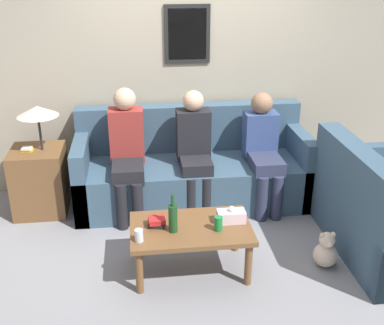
% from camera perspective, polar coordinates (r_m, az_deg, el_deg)
% --- Properties ---
extents(ground_plane, '(16.00, 16.00, 0.00)m').
position_cam_1_polar(ground_plane, '(4.83, 0.83, -7.22)').
color(ground_plane, gray).
extents(wall_back, '(9.00, 0.08, 2.60)m').
position_cam_1_polar(wall_back, '(5.29, -0.61, 10.76)').
color(wall_back, '#9E937F').
rests_on(wall_back, ground_plane).
extents(couch_main, '(2.42, 0.90, 0.98)m').
position_cam_1_polar(couch_main, '(5.15, 0.03, -0.95)').
color(couch_main, '#385166').
rests_on(couch_main, ground_plane).
extents(couch_side, '(0.90, 1.45, 0.98)m').
position_cam_1_polar(couch_side, '(4.59, 21.79, -5.91)').
color(couch_side, '#385166').
rests_on(couch_side, ground_plane).
extents(coffee_table, '(0.99, 0.61, 0.42)m').
position_cam_1_polar(coffee_table, '(3.99, -0.15, -8.32)').
color(coffee_table, brown).
rests_on(coffee_table, ground_plane).
extents(side_table_with_lamp, '(0.52, 0.52, 1.13)m').
position_cam_1_polar(side_table_with_lamp, '(5.13, -17.60, -1.45)').
color(side_table_with_lamp, brown).
rests_on(side_table_with_lamp, ground_plane).
extents(wine_bottle, '(0.07, 0.07, 0.33)m').
position_cam_1_polar(wine_bottle, '(3.84, -2.27, -6.55)').
color(wine_bottle, '#19421E').
rests_on(wine_bottle, coffee_table).
extents(drinking_glass, '(0.07, 0.07, 0.10)m').
position_cam_1_polar(drinking_glass, '(3.77, -6.30, -8.60)').
color(drinking_glass, silver).
rests_on(drinking_glass, coffee_table).
extents(book_stack, '(0.15, 0.13, 0.08)m').
position_cam_1_polar(book_stack, '(3.96, -4.18, -7.04)').
color(book_stack, black).
rests_on(book_stack, coffee_table).
extents(soda_can, '(0.07, 0.07, 0.12)m').
position_cam_1_polar(soda_can, '(3.88, 3.14, -7.24)').
color(soda_can, '#197A38').
rests_on(soda_can, coffee_table).
extents(tissue_box, '(0.23, 0.12, 0.15)m').
position_cam_1_polar(tissue_box, '(4.01, 4.67, -6.34)').
color(tissue_box, silver).
rests_on(tissue_box, coffee_table).
extents(person_left, '(0.34, 0.63, 1.28)m').
position_cam_1_polar(person_left, '(4.80, -7.70, 1.71)').
color(person_left, black).
rests_on(person_left, ground_plane).
extents(person_middle, '(0.34, 0.57, 1.23)m').
position_cam_1_polar(person_middle, '(4.85, 0.32, 1.90)').
color(person_middle, black).
rests_on(person_middle, ground_plane).
extents(person_right, '(0.34, 0.65, 1.18)m').
position_cam_1_polar(person_right, '(4.98, 8.41, 1.92)').
color(person_right, '#2D334C').
rests_on(person_right, ground_plane).
extents(teddy_bear, '(0.21, 0.21, 0.32)m').
position_cam_1_polar(teddy_bear, '(4.31, 15.57, -10.11)').
color(teddy_bear, beige).
rests_on(teddy_bear, ground_plane).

